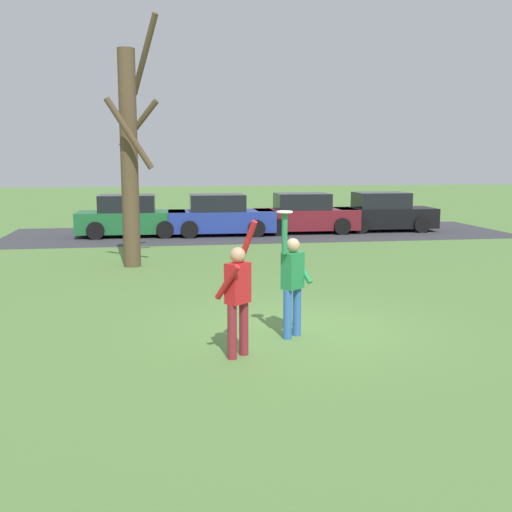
# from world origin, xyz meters

# --- Properties ---
(ground_plane) EXTENTS (120.00, 120.00, 0.00)m
(ground_plane) POSITION_xyz_m (0.00, 0.00, 0.00)
(ground_plane) COLOR #567F3D
(person_catcher) EXTENTS (0.56, 0.55, 2.08)m
(person_catcher) POSITION_xyz_m (-0.26, -0.45, 0.98)
(person_catcher) COLOR #3366B7
(person_catcher) RESTS_ON ground_plane
(person_defender) EXTENTS (0.65, 0.65, 2.05)m
(person_defender) POSITION_xyz_m (-1.28, -1.34, 0.98)
(person_defender) COLOR maroon
(person_defender) RESTS_ON ground_plane
(frisbee_disc) EXTENTS (0.25, 0.25, 0.02)m
(frisbee_disc) POSITION_xyz_m (-0.43, -0.60, 2.09)
(frisbee_disc) COLOR white
(frisbee_disc) RESTS_ON person_catcher
(parked_car_green) EXTENTS (4.14, 2.12, 1.59)m
(parked_car_green) POSITION_xyz_m (-3.38, 14.04, 0.73)
(parked_car_green) COLOR #1E6633
(parked_car_green) RESTS_ON ground_plane
(parked_car_blue) EXTENTS (4.14, 2.12, 1.59)m
(parked_car_blue) POSITION_xyz_m (0.06, 13.86, 0.73)
(parked_car_blue) COLOR #233893
(parked_car_blue) RESTS_ON ground_plane
(parked_car_maroon) EXTENTS (4.14, 2.12, 1.59)m
(parked_car_maroon) POSITION_xyz_m (3.51, 14.08, 0.73)
(parked_car_maroon) COLOR maroon
(parked_car_maroon) RESTS_ON ground_plane
(parked_car_black) EXTENTS (4.14, 2.12, 1.59)m
(parked_car_black) POSITION_xyz_m (6.89, 14.23, 0.73)
(parked_car_black) COLOR black
(parked_car_black) RESTS_ON ground_plane
(parking_strip) EXTENTS (19.81, 6.40, 0.01)m
(parking_strip) POSITION_xyz_m (1.71, 14.17, 0.00)
(parking_strip) COLOR #38383D
(parking_strip) RESTS_ON ground_plane
(bare_tree_tall) EXTENTS (1.48, 1.57, 6.72)m
(bare_tree_tall) POSITION_xyz_m (-3.07, 7.03, 3.08)
(bare_tree_tall) COLOR brown
(bare_tree_tall) RESTS_ON ground_plane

